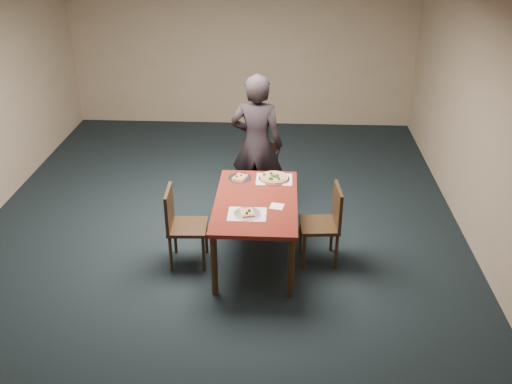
{
  "coord_description": "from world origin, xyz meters",
  "views": [
    {
      "loc": [
        0.77,
        -5.9,
        3.68
      ],
      "look_at": [
        0.47,
        -0.42,
        0.85
      ],
      "focal_mm": 40.0,
      "sensor_mm": 36.0,
      "label": 1
    }
  ],
  "objects_px": {
    "chair_right": "(326,220)",
    "diner": "(257,145)",
    "dining_table": "(256,208)",
    "chair_far": "(262,174)",
    "slice_plate_far": "(240,178)",
    "pizza_pan": "(274,178)",
    "chair_left": "(180,222)",
    "slice_plate_near": "(247,213)"
  },
  "relations": [
    {
      "from": "chair_far",
      "to": "chair_right",
      "type": "relative_size",
      "value": 1.0
    },
    {
      "from": "dining_table",
      "to": "pizza_pan",
      "type": "xyz_separation_m",
      "value": [
        0.18,
        0.53,
        0.12
      ]
    },
    {
      "from": "chair_left",
      "to": "pizza_pan",
      "type": "bearing_deg",
      "value": -60.26
    },
    {
      "from": "pizza_pan",
      "to": "chair_left",
      "type": "bearing_deg",
      "value": -147.67
    },
    {
      "from": "chair_far",
      "to": "slice_plate_near",
      "type": "xyz_separation_m",
      "value": [
        -0.1,
        -1.48,
        0.25
      ]
    },
    {
      "from": "chair_right",
      "to": "diner",
      "type": "relative_size",
      "value": 0.5
    },
    {
      "from": "chair_right",
      "to": "dining_table",
      "type": "bearing_deg",
      "value": -93.82
    },
    {
      "from": "dining_table",
      "to": "chair_right",
      "type": "distance_m",
      "value": 0.79
    },
    {
      "from": "diner",
      "to": "slice_plate_near",
      "type": "distance_m",
      "value": 1.51
    },
    {
      "from": "slice_plate_near",
      "to": "chair_right",
      "type": "bearing_deg",
      "value": 21.04
    },
    {
      "from": "dining_table",
      "to": "chair_far",
      "type": "bearing_deg",
      "value": 88.9
    },
    {
      "from": "chair_left",
      "to": "chair_far",
      "type": "bearing_deg",
      "value": -36.29
    },
    {
      "from": "dining_table",
      "to": "chair_right",
      "type": "relative_size",
      "value": 1.65
    },
    {
      "from": "chair_right",
      "to": "diner",
      "type": "distance_m",
      "value": 1.49
    },
    {
      "from": "dining_table",
      "to": "slice_plate_near",
      "type": "xyz_separation_m",
      "value": [
        -0.08,
        -0.32,
        0.11
      ]
    },
    {
      "from": "chair_left",
      "to": "pizza_pan",
      "type": "height_order",
      "value": "chair_left"
    },
    {
      "from": "chair_right",
      "to": "slice_plate_far",
      "type": "xyz_separation_m",
      "value": [
        -1.0,
        0.52,
        0.25
      ]
    },
    {
      "from": "slice_plate_far",
      "to": "chair_far",
      "type": "bearing_deg",
      "value": 69.13
    },
    {
      "from": "chair_right",
      "to": "slice_plate_far",
      "type": "relative_size",
      "value": 3.25
    },
    {
      "from": "diner",
      "to": "slice_plate_far",
      "type": "bearing_deg",
      "value": 85.75
    },
    {
      "from": "pizza_pan",
      "to": "slice_plate_near",
      "type": "xyz_separation_m",
      "value": [
        -0.26,
        -0.84,
        -0.01
      ]
    },
    {
      "from": "chair_right",
      "to": "chair_far",
      "type": "bearing_deg",
      "value": -151.31
    },
    {
      "from": "chair_far",
      "to": "chair_right",
      "type": "xyz_separation_m",
      "value": [
        0.76,
        -1.15,
        0.0
      ]
    },
    {
      "from": "diner",
      "to": "chair_far",
      "type": "bearing_deg",
      "value": 172.86
    },
    {
      "from": "dining_table",
      "to": "slice_plate_near",
      "type": "bearing_deg",
      "value": -103.37
    },
    {
      "from": "slice_plate_far",
      "to": "pizza_pan",
      "type": "bearing_deg",
      "value": -0.33
    },
    {
      "from": "chair_left",
      "to": "slice_plate_near",
      "type": "xyz_separation_m",
      "value": [
        0.75,
        -0.2,
        0.25
      ]
    },
    {
      "from": "dining_table",
      "to": "diner",
      "type": "distance_m",
      "value": 1.21
    },
    {
      "from": "diner",
      "to": "pizza_pan",
      "type": "bearing_deg",
      "value": 119.81
    },
    {
      "from": "slice_plate_near",
      "to": "slice_plate_far",
      "type": "bearing_deg",
      "value": 99.61
    },
    {
      "from": "chair_far",
      "to": "chair_right",
      "type": "bearing_deg",
      "value": -63.63
    },
    {
      "from": "chair_left",
      "to": "slice_plate_near",
      "type": "relative_size",
      "value": 3.25
    },
    {
      "from": "dining_table",
      "to": "chair_far",
      "type": "relative_size",
      "value": 1.65
    },
    {
      "from": "dining_table",
      "to": "slice_plate_far",
      "type": "relative_size",
      "value": 5.36
    },
    {
      "from": "dining_table",
      "to": "diner",
      "type": "relative_size",
      "value": 0.82
    },
    {
      "from": "chair_far",
      "to": "slice_plate_far",
      "type": "xyz_separation_m",
      "value": [
        -0.24,
        -0.63,
        0.25
      ]
    },
    {
      "from": "chair_left",
      "to": "chair_right",
      "type": "distance_m",
      "value": 1.61
    },
    {
      "from": "chair_left",
      "to": "chair_right",
      "type": "bearing_deg",
      "value": -88.11
    },
    {
      "from": "chair_far",
      "to": "diner",
      "type": "relative_size",
      "value": 0.5
    },
    {
      "from": "chair_left",
      "to": "slice_plate_far",
      "type": "bearing_deg",
      "value": -46.05
    },
    {
      "from": "chair_left",
      "to": "slice_plate_far",
      "type": "height_order",
      "value": "chair_left"
    },
    {
      "from": "chair_far",
      "to": "slice_plate_far",
      "type": "bearing_deg",
      "value": -117.95
    }
  ]
}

